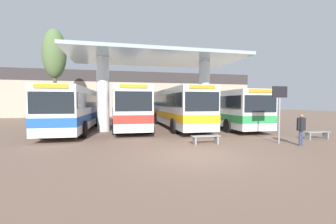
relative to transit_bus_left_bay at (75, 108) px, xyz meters
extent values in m
plane|color=#755B4C|center=(6.19, -9.49, -1.79)|extent=(100.00, 100.00, 0.00)
cube|color=tan|center=(6.19, 18.02, 1.77)|extent=(40.00, 0.50, 7.13)
cube|color=#332D2D|center=(6.19, 18.02, 4.48)|extent=(40.00, 0.58, 1.71)
cylinder|color=silver|center=(2.07, -0.49, 1.02)|extent=(0.91, 0.91, 5.63)
cylinder|color=silver|center=(10.31, -0.49, 1.02)|extent=(0.91, 0.91, 5.63)
cube|color=#93A3A8|center=(6.19, -0.49, 3.96)|extent=(13.24, 6.92, 0.24)
cube|color=white|center=(0.00, 0.01, -0.02)|extent=(2.92, 11.26, 2.84)
cube|color=black|center=(0.00, 0.01, 0.52)|extent=(2.94, 10.82, 0.91)
cube|color=#1E519E|center=(0.00, 0.01, -0.66)|extent=(2.97, 11.31, 0.51)
cube|color=black|center=(-0.26, -5.60, 0.41)|extent=(2.22, 0.16, 1.14)
cube|color=orange|center=(-0.26, -5.60, 1.26)|extent=(1.69, 0.13, 0.22)
cylinder|color=black|center=(-1.36, -3.39, -1.25)|extent=(0.33, 1.09, 1.07)
cylinder|color=black|center=(1.05, -3.50, -1.25)|extent=(0.33, 1.09, 1.07)
cylinder|color=black|center=(-1.06, 3.13, -1.25)|extent=(0.33, 1.09, 1.07)
cylinder|color=black|center=(1.35, 3.02, -1.25)|extent=(0.33, 1.09, 1.07)
cube|color=silver|center=(4.20, 0.79, 0.04)|extent=(2.72, 10.87, 2.97)
cube|color=black|center=(4.20, 0.79, 0.61)|extent=(2.75, 10.44, 0.95)
cube|color=red|center=(4.20, 0.79, -0.62)|extent=(2.76, 10.91, 0.53)
cube|color=black|center=(4.05, -4.64, 0.49)|extent=(2.23, 0.12, 1.19)
cube|color=orange|center=(4.05, -4.64, 1.39)|extent=(1.70, 0.10, 0.22)
cylinder|color=black|center=(2.89, -2.52, -1.25)|extent=(0.31, 1.08, 1.07)
cylinder|color=black|center=(5.32, -2.59, -1.25)|extent=(0.31, 1.08, 1.07)
cylinder|color=black|center=(3.07, 3.79, -1.25)|extent=(0.31, 1.08, 1.07)
cylinder|color=black|center=(5.49, 3.73, -1.25)|extent=(0.31, 1.08, 1.07)
cube|color=silver|center=(8.21, 0.83, 0.04)|extent=(2.55, 12.42, 2.94)
cube|color=black|center=(8.21, 0.83, 0.59)|extent=(2.58, 11.92, 0.94)
cube|color=orange|center=(8.21, 0.83, -0.63)|extent=(2.59, 12.46, 0.53)
cube|color=black|center=(8.14, -5.39, 0.48)|extent=(2.21, 0.09, 1.18)
cube|color=orange|center=(8.14, -5.39, 1.37)|extent=(1.68, 0.07, 0.22)
cylinder|color=black|center=(6.97, -2.99, -1.25)|extent=(0.29, 1.09, 1.09)
cylinder|color=black|center=(9.37, -3.02, -1.25)|extent=(0.29, 1.09, 1.09)
cylinder|color=black|center=(7.05, 4.25, -1.25)|extent=(0.29, 1.09, 1.09)
cylinder|color=black|center=(9.45, 4.23, -1.25)|extent=(0.29, 1.09, 1.09)
cube|color=white|center=(12.31, -0.05, -0.08)|extent=(2.89, 11.07, 2.76)
cube|color=black|center=(12.31, -0.05, 0.44)|extent=(2.91, 10.63, 0.88)
cube|color=#2D934C|center=(12.31, -0.05, -0.70)|extent=(2.93, 11.11, 0.50)
cube|color=black|center=(12.10, -5.57, 0.33)|extent=(2.28, 0.15, 1.10)
cube|color=orange|center=(12.10, -5.57, 1.16)|extent=(1.73, 0.12, 0.22)
cylinder|color=black|center=(10.94, -3.41, -1.29)|extent=(0.32, 1.02, 1.01)
cylinder|color=black|center=(13.41, -3.50, -1.29)|extent=(0.32, 1.02, 1.01)
cylinder|color=black|center=(11.18, 3.02, -1.29)|extent=(0.32, 1.02, 1.01)
cylinder|color=black|center=(13.66, 2.92, -1.29)|extent=(0.32, 1.02, 1.01)
cube|color=gray|center=(7.56, -7.34, -1.35)|extent=(1.54, 0.44, 0.04)
cube|color=gray|center=(6.94, -7.34, -1.58)|extent=(0.07, 0.37, 0.42)
cube|color=gray|center=(8.17, -7.34, -1.58)|extent=(0.07, 0.37, 0.42)
cube|color=gray|center=(14.68, -7.34, -1.35)|extent=(1.62, 0.44, 0.04)
cube|color=gray|center=(14.03, -7.34, -1.58)|extent=(0.07, 0.37, 0.42)
cube|color=gray|center=(15.32, -7.34, -1.58)|extent=(0.07, 0.37, 0.42)
cylinder|color=gray|center=(11.50, -7.98, -0.56)|extent=(0.09, 0.09, 2.46)
cube|color=black|center=(11.50, -7.98, 0.97)|extent=(0.90, 0.06, 0.60)
cylinder|color=#333856|center=(12.06, -8.82, -1.40)|extent=(0.14, 0.14, 0.78)
cylinder|color=#333856|center=(12.20, -8.78, -1.40)|extent=(0.14, 0.14, 0.78)
cube|color=black|center=(12.13, -8.80, -0.69)|extent=(0.47, 0.35, 0.65)
sphere|color=#89664C|center=(12.13, -8.80, -0.27)|extent=(0.18, 0.18, 0.18)
cylinder|color=black|center=(11.89, -8.88, -0.68)|extent=(0.11, 0.11, 0.55)
cylinder|color=black|center=(12.37, -8.72, -0.68)|extent=(0.11, 0.11, 0.55)
cylinder|color=brown|center=(-3.67, 9.65, 1.31)|extent=(0.35, 0.35, 6.19)
ellipsoid|color=#516B3D|center=(-3.67, 9.65, 5.94)|extent=(2.54, 2.54, 5.60)
cube|color=navy|center=(4.76, 14.40, -0.93)|extent=(4.35, 1.92, 1.28)
cube|color=#1E2328|center=(4.76, 14.40, 0.09)|extent=(2.41, 1.71, 0.74)
cylinder|color=black|center=(6.05, 15.33, -1.47)|extent=(0.64, 0.24, 0.63)
cylinder|color=black|center=(6.12, 13.57, -1.47)|extent=(0.64, 0.24, 0.63)
cylinder|color=black|center=(3.40, 15.23, -1.47)|extent=(0.64, 0.24, 0.63)
cylinder|color=black|center=(3.46, 13.47, -1.47)|extent=(0.64, 0.24, 0.63)
camera|label=1|loc=(2.92, -18.26, 0.41)|focal=24.00mm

